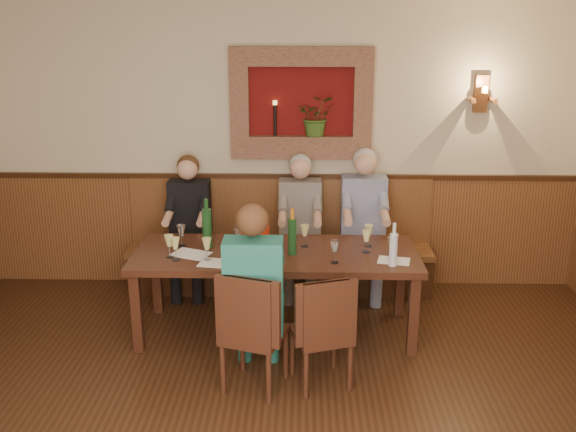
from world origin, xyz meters
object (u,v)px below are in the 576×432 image
wine_bottle_green_a (292,236)px  person_chair_front (255,309)px  person_bench_right (363,236)px  chair_near_left (254,354)px  wine_bottle_green_b (207,227)px  dining_table (276,260)px  person_bench_mid (300,238)px  person_bench_left (190,238)px  spittoon_bucket (255,239)px  bench (280,258)px  chair_near_right (321,353)px  water_bottle (393,249)px

wine_bottle_green_a → person_chair_front: bearing=-110.1°
person_bench_right → wine_bottle_green_a: size_ratio=3.64×
chair_near_left → wine_bottle_green_b: bearing=133.5°
person_bench_right → wine_bottle_green_b: bearing=-152.2°
dining_table → person_bench_mid: person_bench_mid is taller
dining_table → person_bench_right: bearing=45.8°
dining_table → person_bench_left: size_ratio=1.74×
chair_near_left → spittoon_bucket: size_ratio=3.55×
bench → spittoon_bucket: (-0.17, -0.99, 0.56)m
chair_near_right → person_bench_mid: bearing=78.0°
person_bench_left → water_bottle: size_ratio=3.88×
bench → person_bench_mid: bearing=-28.0°
dining_table → person_bench_left: person_bench_left is taller
person_bench_right → person_chair_front: size_ratio=1.02×
chair_near_right → person_bench_mid: 1.71m
wine_bottle_green_b → water_bottle: bearing=-14.1°
water_bottle → person_bench_mid: bearing=123.4°
chair_near_right → wine_bottle_green_b: (-0.96, 0.92, 0.67)m
bench → spittoon_bucket: bearing=-99.8°
bench → person_bench_mid: person_bench_mid is taller
wine_bottle_green_a → wine_bottle_green_b: wine_bottle_green_b is taller
dining_table → water_bottle: 1.01m
person_bench_left → wine_bottle_green_a: (1.02, -0.90, 0.35)m
chair_near_left → spittoon_bucket: spittoon_bucket is taller
person_bench_left → wine_bottle_green_b: bearing=-68.4°
bench → water_bottle: 1.65m
dining_table → spittoon_bucket: spittoon_bucket is taller
spittoon_bucket → wine_bottle_green_b: size_ratio=0.62×
chair_near_left → person_bench_left: (-0.76, 1.72, 0.29)m
dining_table → person_bench_mid: (0.20, 0.84, -0.10)m
chair_near_left → spittoon_bucket: 1.03m
chair_near_right → water_bottle: (0.57, 0.54, 0.63)m
chair_near_right → person_bench_right: size_ratio=0.62×
chair_near_right → person_chair_front: 0.60m
dining_table → wine_bottle_green_a: bearing=-23.5°
person_bench_right → person_chair_front: (-0.94, -1.61, -0.01)m
chair_near_right → person_chair_front: (-0.49, 0.05, 0.33)m
chair_near_left → wine_bottle_green_a: (0.27, 0.82, 0.64)m
person_bench_left → wine_bottle_green_b: size_ratio=3.20×
wine_bottle_green_a → wine_bottle_green_b: bearing=168.0°
bench → person_bench_left: bearing=-173.3°
bench → chair_near_right: bearing=-78.2°
person_bench_mid → water_bottle: person_bench_mid is taller
wine_bottle_green_b → water_bottle: size_ratio=1.21×
chair_near_right → wine_bottle_green_a: bearing=88.8°
person_chair_front → person_bench_right: bearing=59.8°
chair_near_right → water_bottle: 1.01m
chair_near_right → person_bench_right: 1.76m
water_bottle → wine_bottle_green_a: bearing=163.9°
person_bench_right → water_bottle: (0.13, -1.13, 0.29)m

